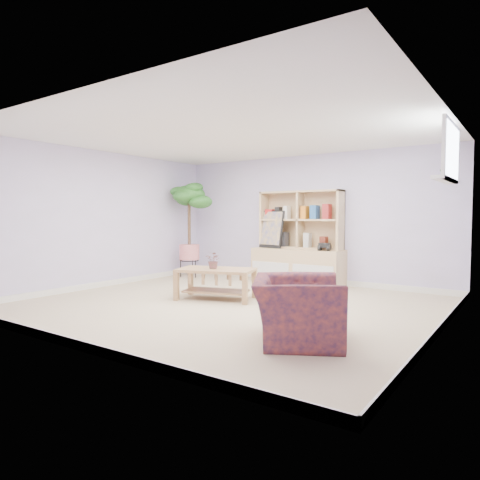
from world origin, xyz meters
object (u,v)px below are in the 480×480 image
Objects in this scene: storage_unit at (298,237)px; coffee_table at (216,284)px; floor_tree at (189,230)px; armchair at (297,305)px.

storage_unit is 1.52× the size of coffee_table.
floor_tree is (-1.90, 1.55, 0.75)m from coffee_table.
coffee_table is 0.58× the size of floor_tree.
storage_unit is 2.29m from floor_tree.
coffee_table is at bearing -39.23° from floor_tree.
floor_tree is 1.98× the size of armchair.
storage_unit is 3.73m from armchair.
floor_tree reaches higher than coffee_table.
storage_unit is at bearing 62.47° from coffee_table.
floor_tree reaches higher than storage_unit.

